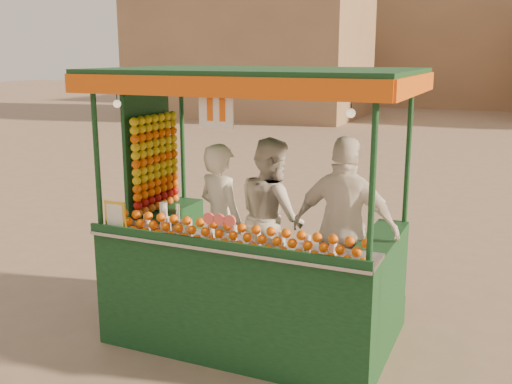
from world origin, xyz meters
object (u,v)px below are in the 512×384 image
at_px(juice_cart, 245,256).
at_px(vendor_left, 221,222).
at_px(vendor_middle, 272,217).
at_px(vendor_right, 345,229).

relative_size(juice_cart, vendor_left, 1.81).
height_order(juice_cart, vendor_middle, juice_cart).
relative_size(juice_cart, vendor_right, 1.67).
relative_size(vendor_middle, vendor_right, 0.94).
xyz_separation_m(juice_cart, vendor_middle, (0.07, 0.51, 0.28)).
distance_m(juice_cart, vendor_right, 1.01).
distance_m(vendor_left, vendor_right, 1.29).
distance_m(juice_cart, vendor_middle, 0.59).
bearing_deg(juice_cart, vendor_left, 154.18).
height_order(juice_cart, vendor_right, juice_cart).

